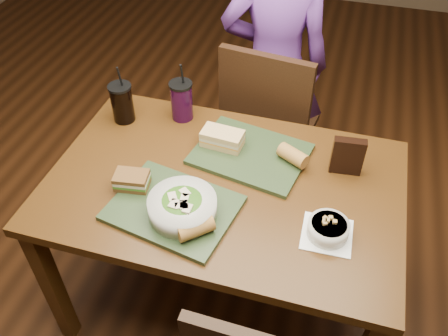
{
  "coord_description": "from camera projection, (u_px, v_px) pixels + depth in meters",
  "views": [
    {
      "loc": [
        0.35,
        -1.19,
        1.98
      ],
      "look_at": [
        0.0,
        0.0,
        0.82
      ],
      "focal_mm": 38.0,
      "sensor_mm": 36.0,
      "label": 1
    }
  ],
  "objects": [
    {
      "name": "tray_near",
      "position": [
        173.0,
        208.0,
        1.64
      ],
      "size": [
        0.47,
        0.39,
        0.02
      ],
      "primitive_type": "cube",
      "rotation": [
        0.0,
        0.0,
        -0.18
      ],
      "color": "#27371C",
      "rests_on": "dining_table"
    },
    {
      "name": "tray_far",
      "position": [
        250.0,
        154.0,
        1.85
      ],
      "size": [
        0.47,
        0.39,
        0.02
      ],
      "primitive_type": "cube",
      "rotation": [
        0.0,
        0.0,
        -0.18
      ],
      "color": "#27371C",
      "rests_on": "dining_table"
    },
    {
      "name": "salad_bowl",
      "position": [
        182.0,
        206.0,
        1.58
      ],
      "size": [
        0.23,
        0.23,
        0.08
      ],
      "color": "silver",
      "rests_on": "tray_near"
    },
    {
      "name": "dining_table",
      "position": [
        224.0,
        199.0,
        1.81
      ],
      "size": [
        1.3,
        0.85,
        0.75
      ],
      "color": "#45280D",
      "rests_on": "ground"
    },
    {
      "name": "chair_far",
      "position": [
        266.0,
        124.0,
        2.33
      ],
      "size": [
        0.48,
        0.48,
        0.98
      ],
      "color": "black",
      "rests_on": "ground"
    },
    {
      "name": "sandwich_near",
      "position": [
        132.0,
        180.0,
        1.69
      ],
      "size": [
        0.13,
        0.1,
        0.06
      ],
      "color": "#593819",
      "rests_on": "tray_near"
    },
    {
      "name": "soup_bowl",
      "position": [
        328.0,
        229.0,
        1.55
      ],
      "size": [
        0.17,
        0.17,
        0.07
      ],
      "color": "white",
      "rests_on": "dining_table"
    },
    {
      "name": "ground",
      "position": [
        224.0,
        293.0,
        2.26
      ],
      "size": [
        6.0,
        6.0,
        0.0
      ],
      "primitive_type": "plane",
      "color": "#381C0B",
      "rests_on": "ground"
    },
    {
      "name": "diner",
      "position": [
        274.0,
        68.0,
        2.36
      ],
      "size": [
        0.59,
        0.44,
        1.47
      ],
      "primitive_type": "imported",
      "rotation": [
        0.0,
        0.0,
        3.3
      ],
      "color": "#612F82",
      "rests_on": "ground"
    },
    {
      "name": "cup_berry",
      "position": [
        182.0,
        100.0,
        1.98
      ],
      "size": [
        0.1,
        0.1,
        0.26
      ],
      "color": "black",
      "rests_on": "dining_table"
    },
    {
      "name": "sandwich_far",
      "position": [
        222.0,
        138.0,
        1.85
      ],
      "size": [
        0.17,
        0.1,
        0.06
      ],
      "color": "tan",
      "rests_on": "tray_far"
    },
    {
      "name": "cup_cola",
      "position": [
        122.0,
        103.0,
        1.97
      ],
      "size": [
        0.1,
        0.1,
        0.26
      ],
      "color": "black",
      "rests_on": "dining_table"
    },
    {
      "name": "baguette_near",
      "position": [
        195.0,
        228.0,
        1.53
      ],
      "size": [
        0.13,
        0.13,
        0.06
      ],
      "primitive_type": "cylinder",
      "rotation": [
        0.0,
        1.57,
        0.76
      ],
      "color": "#AD7533",
      "rests_on": "tray_near"
    },
    {
      "name": "baguette_far",
      "position": [
        293.0,
        156.0,
        1.78
      ],
      "size": [
        0.13,
        0.11,
        0.06
      ],
      "primitive_type": "cylinder",
      "rotation": [
        0.0,
        1.57,
        -0.5
      ],
      "color": "#AD7533",
      "rests_on": "tray_far"
    },
    {
      "name": "chip_bag",
      "position": [
        347.0,
        156.0,
        1.74
      ],
      "size": [
        0.12,
        0.05,
        0.15
      ],
      "primitive_type": "cube",
      "rotation": [
        0.0,
        0.0,
        0.1
      ],
      "color": "black",
      "rests_on": "dining_table"
    }
  ]
}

